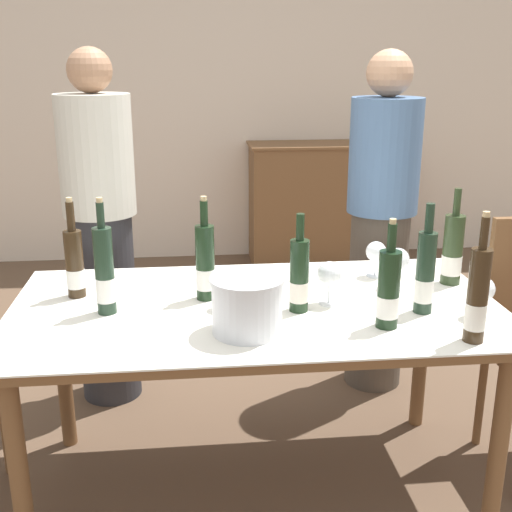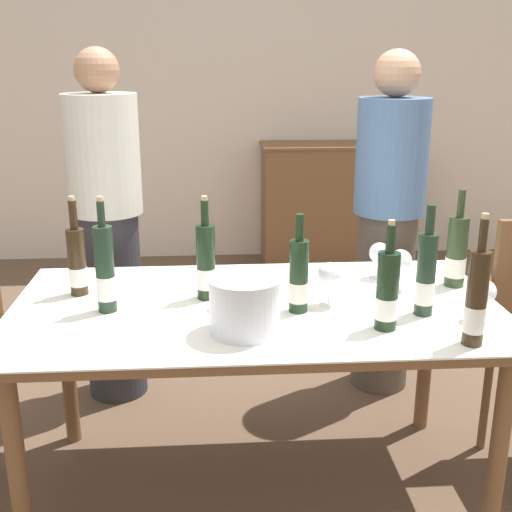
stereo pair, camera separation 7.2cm
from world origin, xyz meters
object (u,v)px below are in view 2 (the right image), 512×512
(sideboard_cabinet, at_px, (336,204))
(wine_bottle_6, at_px, (387,292))
(ice_bucket, at_px, (245,303))
(wine_bottle_5, at_px, (476,300))
(wine_bottle_0, at_px, (456,253))
(wine_bottle_1, at_px, (105,271))
(wine_glass_1, at_px, (400,262))
(wine_glass_4, at_px, (483,293))
(wine_bottle_2, at_px, (77,262))
(wine_bottle_4, at_px, (206,264))
(wine_glass_2, at_px, (230,279))
(dining_table, at_px, (256,323))
(person_host, at_px, (108,232))
(wine_glass_0, at_px, (330,276))
(wine_bottle_7, at_px, (426,276))
(wine_bottle_3, at_px, (299,277))
(wine_glass_3, at_px, (379,254))
(person_guest_left, at_px, (387,228))

(sideboard_cabinet, xyz_separation_m, wine_bottle_6, (-0.43, -3.04, 0.40))
(ice_bucket, xyz_separation_m, wine_bottle_5, (0.69, -0.14, 0.04))
(wine_bottle_0, bearing_deg, wine_bottle_5, -104.70)
(wine_bottle_1, relative_size, wine_glass_1, 2.56)
(ice_bucket, relative_size, wine_glass_4, 1.65)
(ice_bucket, xyz_separation_m, wine_glass_4, (0.79, 0.04, -0.00))
(wine_bottle_2, height_order, wine_bottle_5, wine_bottle_5)
(wine_bottle_4, bearing_deg, wine_glass_2, -50.41)
(sideboard_cabinet, distance_m, wine_bottle_4, 2.93)
(dining_table, xyz_separation_m, wine_bottle_4, (-0.17, 0.08, 0.20))
(ice_bucket, height_order, wine_bottle_6, wine_bottle_6)
(wine_glass_4, height_order, person_host, person_host)
(wine_glass_0, bearing_deg, wine_bottle_7, -18.75)
(wine_glass_0, bearing_deg, wine_glass_2, 179.79)
(person_host, bearing_deg, wine_bottle_3, -48.10)
(wine_bottle_7, distance_m, wine_glass_0, 0.32)
(wine_bottle_1, relative_size, wine_glass_2, 2.67)
(sideboard_cabinet, distance_m, wine_bottle_1, 3.15)
(wine_glass_0, xyz_separation_m, wine_glass_2, (-0.35, 0.00, -0.00))
(wine_bottle_6, height_order, wine_glass_2, wine_bottle_6)
(wine_bottle_1, distance_m, wine_bottle_5, 1.20)
(wine_bottle_0, relative_size, wine_bottle_2, 1.01)
(sideboard_cabinet, distance_m, wine_glass_0, 2.90)
(wine_bottle_1, bearing_deg, ice_bucket, -24.56)
(dining_table, distance_m, wine_bottle_2, 0.69)
(wine_glass_2, relative_size, wine_glass_4, 1.05)
(wine_glass_3, bearing_deg, wine_glass_2, -155.22)
(dining_table, height_order, wine_glass_1, wine_glass_1)
(sideboard_cabinet, distance_m, wine_glass_3, 2.59)
(wine_bottle_1, bearing_deg, wine_glass_3, 15.11)
(dining_table, bearing_deg, wine_bottle_7, -12.65)
(wine_bottle_0, xyz_separation_m, wine_bottle_5, (-0.14, -0.52, 0.01))
(dining_table, relative_size, wine_glass_2, 11.44)
(wine_glass_2, bearing_deg, wine_bottle_0, 11.05)
(wine_bottle_0, relative_size, wine_bottle_3, 1.08)
(wine_glass_3, height_order, person_guest_left, person_guest_left)
(wine_bottle_2, relative_size, wine_bottle_6, 1.02)
(wine_bottle_2, distance_m, wine_glass_1, 1.19)
(wine_glass_0, distance_m, wine_glass_4, 0.51)
(wine_bottle_5, bearing_deg, sideboard_cabinet, 86.53)
(wine_bottle_6, height_order, person_guest_left, person_guest_left)
(wine_bottle_4, relative_size, wine_glass_0, 2.40)
(wine_bottle_4, height_order, wine_glass_2, wine_bottle_4)
(wine_bottle_1, distance_m, wine_bottle_2, 0.22)
(wine_bottle_2, height_order, wine_glass_1, wine_bottle_2)
(wine_bottle_7, xyz_separation_m, wine_glass_0, (-0.31, 0.10, -0.03))
(wine_bottle_5, xyz_separation_m, wine_glass_3, (-0.13, 0.62, -0.04))
(wine_glass_4, bearing_deg, wine_bottle_7, 158.92)
(wine_bottle_1, height_order, wine_glass_0, wine_bottle_1)
(wine_bottle_2, bearing_deg, wine_glass_3, 5.08)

